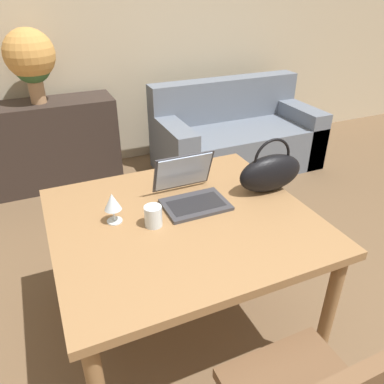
# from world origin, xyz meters

# --- Properties ---
(wall_back) EXTENTS (10.00, 0.06, 2.70)m
(wall_back) POSITION_xyz_m (0.00, 3.11, 1.35)
(wall_back) COLOR beige
(wall_back) RESTS_ON ground_plane
(dining_table) EXTENTS (1.15, 1.05, 0.72)m
(dining_table) POSITION_xyz_m (-0.06, 0.77, 0.64)
(dining_table) COLOR olive
(dining_table) RESTS_ON ground_plane
(couch) EXTENTS (1.56, 0.79, 0.82)m
(couch) POSITION_xyz_m (1.20, 2.47, 0.29)
(couch) COLOR slate
(couch) RESTS_ON ground_plane
(sideboard) EXTENTS (1.40, 0.40, 0.77)m
(sideboard) POSITION_xyz_m (-0.62, 2.79, 0.38)
(sideboard) COLOR #332823
(sideboard) RESTS_ON ground_plane
(laptop) EXTENTS (0.30, 0.30, 0.22)m
(laptop) POSITION_xyz_m (0.03, 0.90, 0.78)
(laptop) COLOR #38383D
(laptop) RESTS_ON dining_table
(drinking_glass) EXTENTS (0.08, 0.08, 0.09)m
(drinking_glass) POSITION_xyz_m (-0.20, 0.76, 0.77)
(drinking_glass) COLOR silver
(drinking_glass) RESTS_ON dining_table
(wine_glass) EXTENTS (0.08, 0.08, 0.14)m
(wine_glass) POSITION_xyz_m (-0.35, 0.86, 0.82)
(wine_glass) COLOR silver
(wine_glass) RESTS_ON dining_table
(handbag) EXTENTS (0.35, 0.12, 0.28)m
(handbag) POSITION_xyz_m (0.43, 0.82, 0.83)
(handbag) COLOR black
(handbag) RESTS_ON dining_table
(flower_vase) EXTENTS (0.39, 0.39, 0.58)m
(flower_vase) POSITION_xyz_m (-0.52, 2.78, 1.12)
(flower_vase) COLOR tan
(flower_vase) RESTS_ON sideboard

